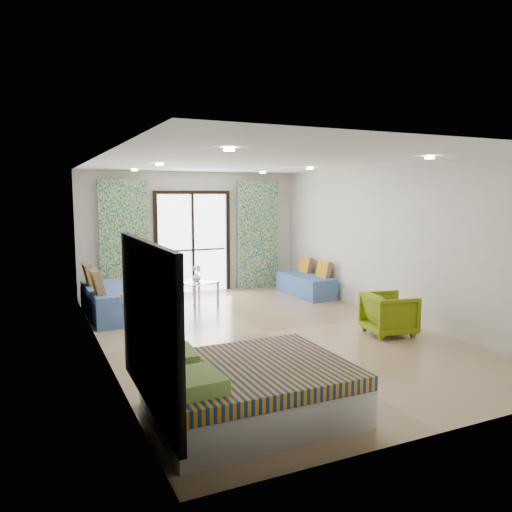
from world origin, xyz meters
name	(u,v)px	position (x,y,z in m)	size (l,w,h in m)	color
floor	(265,332)	(0.00, 0.00, 0.00)	(5.00, 7.50, 0.01)	#967959
ceiling	(265,162)	(0.00, 0.00, 2.70)	(5.00, 7.50, 0.01)	silver
wall_back	(192,232)	(0.00, 3.75, 1.35)	(5.00, 0.01, 2.70)	silver
wall_front	(448,290)	(0.00, -3.75, 1.35)	(5.00, 0.01, 2.70)	silver
wall_left	(100,257)	(-2.50, 0.00, 1.35)	(0.01, 7.50, 2.70)	silver
wall_right	(391,242)	(2.50, 0.00, 1.35)	(0.01, 7.50, 2.70)	silver
balcony_door	(193,236)	(0.00, 3.72, 1.26)	(1.76, 0.08, 2.28)	black
balcony_rail	(193,250)	(0.00, 3.73, 0.95)	(1.52, 0.03, 0.04)	#595451
curtain_left	(124,240)	(-1.55, 3.57, 1.25)	(1.00, 0.10, 2.50)	silver
curtain_right	(258,235)	(1.55, 3.57, 1.25)	(1.00, 0.10, 2.50)	silver
downlight_a	(229,150)	(-1.40, -2.00, 2.67)	(0.12, 0.12, 0.02)	#FFE0B2
downlight_b	(430,158)	(1.40, -2.00, 2.67)	(0.12, 0.12, 0.02)	#FFE0B2
downlight_c	(160,165)	(-1.40, 1.00, 2.67)	(0.12, 0.12, 0.02)	#FFE0B2
downlight_d	(310,169)	(1.40, 1.00, 2.67)	(0.12, 0.12, 0.02)	#FFE0B2
downlight_e	(134,170)	(-1.40, 3.00, 2.67)	(0.12, 0.12, 0.02)	#FFE0B2
downlight_f	(263,173)	(1.40, 3.00, 2.67)	(0.12, 0.12, 0.02)	#FFE0B2
headboard	(148,324)	(-2.46, -2.67, 1.05)	(0.06, 2.10, 1.50)	black
switch_plate	(122,298)	(-2.47, -1.42, 1.05)	(0.02, 0.10, 0.10)	silver
bed	(249,389)	(-1.48, -2.67, 0.28)	(1.91, 1.56, 0.66)	silver
daybed_left	(108,301)	(-2.12, 2.11, 0.29)	(0.81, 1.94, 0.95)	#3F5F97
daybed_right	(306,284)	(2.11, 2.28, 0.25)	(0.64, 1.60, 0.79)	#3F5F97
coffee_table	(197,284)	(-0.33, 2.47, 0.40)	(0.89, 0.89, 0.79)	silver
vase	(196,277)	(-0.33, 2.47, 0.54)	(0.18, 0.19, 0.18)	white
armchair	(389,312)	(1.73, -0.93, 0.36)	(0.70, 0.66, 0.72)	olive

